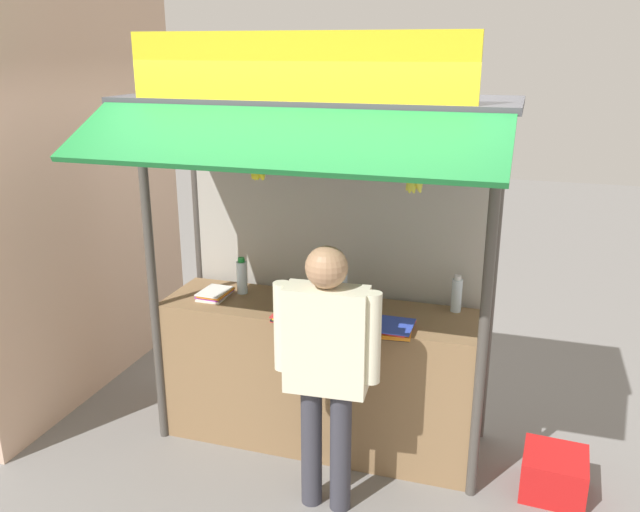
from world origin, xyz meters
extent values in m
plane|color=slate|center=(0.00, 0.00, 0.00)|extent=(20.00, 20.00, 0.00)
cube|color=olive|center=(0.00, 0.00, 0.48)|extent=(2.08, 0.57, 0.97)
cylinder|color=#4C4742|center=(-1.04, -0.28, 1.13)|extent=(0.06, 0.06, 2.26)
cylinder|color=#4C4742|center=(1.04, -0.28, 1.13)|extent=(0.06, 0.06, 2.26)
cylinder|color=#4C4742|center=(-1.04, 0.37, 1.13)|extent=(0.06, 0.06, 2.26)
cylinder|color=#4C4742|center=(1.04, 0.37, 1.13)|extent=(0.06, 0.06, 2.26)
cube|color=#B7B2A8|center=(0.00, 0.37, 1.10)|extent=(2.04, 0.04, 2.21)
cube|color=#3F3F44|center=(0.00, -0.06, 2.28)|extent=(2.28, 0.85, 0.04)
cube|color=#1E7A38|center=(0.00, -0.73, 2.14)|extent=(2.24, 0.51, 0.26)
cube|color=yellow|center=(0.00, -0.43, 2.47)|extent=(1.87, 0.04, 0.35)
cylinder|color=#59544C|center=(0.00, -0.38, 2.18)|extent=(1.98, 0.02, 0.02)
cylinder|color=silver|center=(0.84, 0.21, 1.07)|extent=(0.07, 0.07, 0.21)
cylinder|color=white|center=(0.84, 0.21, 1.19)|extent=(0.04, 0.04, 0.03)
cylinder|color=silver|center=(0.11, 0.09, 1.10)|extent=(0.09, 0.09, 0.27)
cylinder|color=blue|center=(0.11, 0.09, 1.26)|extent=(0.06, 0.06, 0.04)
cylinder|color=silver|center=(-0.59, 0.10, 1.08)|extent=(0.07, 0.07, 0.22)
cylinder|color=#198C33|center=(-0.59, 0.10, 1.20)|extent=(0.05, 0.05, 0.03)
cube|color=black|center=(0.52, -0.23, 0.97)|extent=(0.23, 0.28, 0.01)
cube|color=orange|center=(0.53, -0.23, 0.98)|extent=(0.23, 0.28, 0.01)
cube|color=orange|center=(0.53, -0.23, 0.99)|extent=(0.23, 0.27, 0.01)
cube|color=red|center=(0.52, -0.22, 1.00)|extent=(0.23, 0.28, 0.01)
cube|color=blue|center=(0.53, -0.23, 1.01)|extent=(0.21, 0.26, 0.01)
cube|color=white|center=(-0.73, -0.03, 0.97)|extent=(0.18, 0.24, 0.01)
cube|color=purple|center=(-0.74, -0.02, 0.98)|extent=(0.19, 0.25, 0.01)
cube|color=orange|center=(-0.73, -0.02, 1.00)|extent=(0.18, 0.24, 0.01)
cube|color=white|center=(-0.74, -0.03, 1.01)|extent=(0.18, 0.24, 0.01)
cube|color=green|center=(0.25, -0.15, 0.97)|extent=(0.26, 0.26, 0.01)
cube|color=white|center=(0.25, -0.14, 0.98)|extent=(0.24, 0.25, 0.01)
cube|color=blue|center=(0.26, -0.14, 0.99)|extent=(0.25, 0.25, 0.01)
cube|color=purple|center=(0.25, -0.15, 1.00)|extent=(0.27, 0.27, 0.01)
cube|color=blue|center=(0.26, -0.14, 1.01)|extent=(0.26, 0.26, 0.01)
cube|color=red|center=(0.27, -0.15, 1.02)|extent=(0.24, 0.25, 0.01)
cube|color=yellow|center=(0.25, -0.14, 1.03)|extent=(0.25, 0.26, 0.01)
cube|color=white|center=(0.25, -0.15, 1.04)|extent=(0.24, 0.25, 0.01)
cube|color=blue|center=(0.25, -0.15, 1.06)|extent=(0.25, 0.26, 0.01)
cube|color=red|center=(-0.12, -0.18, 0.97)|extent=(0.22, 0.28, 0.01)
cube|color=black|center=(-0.11, -0.19, 0.98)|extent=(0.22, 0.27, 0.01)
cube|color=yellow|center=(-0.11, -0.18, 0.99)|extent=(0.23, 0.28, 0.01)
cube|color=red|center=(-0.12, -0.18, 1.00)|extent=(0.21, 0.27, 0.01)
cylinder|color=#332D23|center=(-0.72, -0.38, 2.12)|extent=(0.01, 0.01, 0.07)
cylinder|color=olive|center=(-0.72, -0.38, 2.07)|extent=(0.04, 0.04, 0.04)
ellipsoid|color=yellow|center=(-0.70, -0.39, 1.99)|extent=(0.03, 0.07, 0.14)
ellipsoid|color=yellow|center=(-0.71, -0.36, 2.00)|extent=(0.07, 0.05, 0.14)
ellipsoid|color=yellow|center=(-0.73, -0.38, 1.99)|extent=(0.05, 0.05, 0.14)
ellipsoid|color=yellow|center=(-0.73, -0.40, 2.00)|extent=(0.05, 0.07, 0.14)
ellipsoid|color=yellow|center=(-0.71, -0.40, 1.99)|extent=(0.07, 0.04, 0.14)
cylinder|color=#332D23|center=(-0.23, -0.38, 2.10)|extent=(0.01, 0.01, 0.13)
cylinder|color=olive|center=(-0.23, -0.38, 2.01)|extent=(0.04, 0.04, 0.04)
ellipsoid|color=yellow|center=(-0.22, -0.39, 1.93)|extent=(0.04, 0.07, 0.16)
ellipsoid|color=yellow|center=(-0.22, -0.37, 1.93)|extent=(0.07, 0.07, 0.16)
ellipsoid|color=yellow|center=(-0.23, -0.37, 1.93)|extent=(0.07, 0.04, 0.16)
ellipsoid|color=yellow|center=(-0.24, -0.37, 1.93)|extent=(0.07, 0.05, 0.16)
ellipsoid|color=yellow|center=(-0.26, -0.38, 1.93)|extent=(0.05, 0.09, 0.16)
ellipsoid|color=yellow|center=(-0.26, -0.39, 1.93)|extent=(0.05, 0.08, 0.16)
ellipsoid|color=yellow|center=(-0.25, -0.41, 1.93)|extent=(0.09, 0.07, 0.16)
ellipsoid|color=yellow|center=(-0.23, -0.41, 1.93)|extent=(0.09, 0.05, 0.16)
ellipsoid|color=yellow|center=(-0.22, -0.40, 1.93)|extent=(0.06, 0.06, 0.16)
cylinder|color=#332D23|center=(0.64, -0.38, 2.10)|extent=(0.01, 0.01, 0.13)
cylinder|color=olive|center=(0.64, -0.38, 2.01)|extent=(0.04, 0.04, 0.04)
ellipsoid|color=yellow|center=(0.66, -0.38, 1.92)|extent=(0.04, 0.09, 0.17)
ellipsoid|color=yellow|center=(0.65, -0.36, 1.92)|extent=(0.07, 0.06, 0.17)
ellipsoid|color=yellow|center=(0.62, -0.36, 1.92)|extent=(0.09, 0.07, 0.17)
ellipsoid|color=yellow|center=(0.61, -0.39, 1.92)|extent=(0.04, 0.08, 0.17)
ellipsoid|color=yellow|center=(0.62, -0.41, 1.92)|extent=(0.08, 0.07, 0.17)
ellipsoid|color=yellow|center=(0.65, -0.40, 1.92)|extent=(0.08, 0.06, 0.17)
cylinder|color=#383842|center=(0.15, -0.64, 0.38)|extent=(0.12, 0.12, 0.76)
cylinder|color=#383842|center=(0.32, -0.64, 0.38)|extent=(0.12, 0.12, 0.76)
cube|color=#EAE5C6|center=(0.24, -0.64, 1.06)|extent=(0.46, 0.22, 0.60)
cylinder|color=#EAE5C6|center=(-0.02, -0.64, 1.10)|extent=(0.10, 0.10, 0.51)
cylinder|color=#EAE5C6|center=(0.49, -0.64, 1.10)|extent=(0.10, 0.10, 0.51)
sphere|color=tan|center=(0.24, -0.64, 1.47)|extent=(0.23, 0.23, 0.23)
cube|color=red|center=(1.51, -0.12, 0.13)|extent=(0.39, 0.39, 0.26)
cube|color=#D3AE95|center=(-1.95, 0.30, 1.65)|extent=(0.20, 2.40, 3.30)
camera|label=1|loc=(1.18, -3.73, 2.57)|focal=36.81mm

